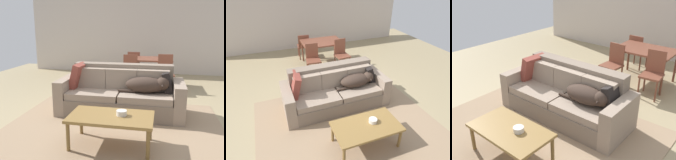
{
  "view_description": "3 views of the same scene",
  "coord_description": "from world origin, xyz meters",
  "views": [
    {
      "loc": [
        0.61,
        -4.34,
        1.64
      ],
      "look_at": [
        -0.25,
        -0.24,
        0.68
      ],
      "focal_mm": 38.94,
      "sensor_mm": 36.0,
      "label": 1
    },
    {
      "loc": [
        -1.35,
        -3.42,
        2.73
      ],
      "look_at": [
        -0.05,
        -0.02,
        0.62
      ],
      "focal_mm": 30.85,
      "sensor_mm": 36.0,
      "label": 2
    },
    {
      "loc": [
        2.38,
        -3.1,
        2.47
      ],
      "look_at": [
        -0.12,
        -0.11,
        0.71
      ],
      "focal_mm": 41.94,
      "sensor_mm": 36.0,
      "label": 3
    }
  ],
  "objects": [
    {
      "name": "couch",
      "position": [
        -0.13,
        -0.02,
        0.35
      ],
      "size": [
        2.29,
        0.92,
        0.9
      ],
      "rotation": [
        0.0,
        0.0,
        0.01
      ],
      "color": "#766556",
      "rests_on": "ground"
    },
    {
      "name": "dining_chair_near_right",
      "position": [
        0.69,
        1.65,
        0.51
      ],
      "size": [
        0.43,
        0.43,
        0.92
      ],
      "rotation": [
        0.0,
        0.0,
        0.08
      ],
      "color": "brown",
      "rests_on": "ground"
    },
    {
      "name": "area_rug",
      "position": [
        -0.13,
        -0.78,
        0.01
      ],
      "size": [
        3.53,
        2.95,
        0.01
      ],
      "primitive_type": "cube",
      "rotation": [
        0.0,
        0.0,
        0.01
      ],
      "color": "#997D5F",
      "rests_on": "ground"
    },
    {
      "name": "dining_chair_far_left",
      "position": [
        -0.21,
        2.84,
        0.48
      ],
      "size": [
        0.42,
        0.42,
        0.85
      ],
      "rotation": [
        0.0,
        0.0,
        3.09
      ],
      "color": "brown",
      "rests_on": "ground"
    },
    {
      "name": "dining_table",
      "position": [
        0.26,
        2.22,
        0.68
      ],
      "size": [
        1.23,
        0.87,
        0.75
      ],
      "color": "brown",
      "rests_on": "ground"
    },
    {
      "name": "dining_chair_near_left",
      "position": [
        -0.2,
        1.65,
        0.49
      ],
      "size": [
        0.43,
        0.43,
        0.89
      ],
      "rotation": [
        0.0,
        0.0,
        -0.07
      ],
      "color": "brown",
      "rests_on": "ground"
    },
    {
      "name": "back_partition",
      "position": [
        0.0,
        4.0,
        1.35
      ],
      "size": [
        8.0,
        0.12,
        2.7
      ],
      "primitive_type": "cube",
      "color": "beige",
      "rests_on": "ground"
    },
    {
      "name": "throw_pillow_by_right_arm",
      "position": [
        0.72,
        0.04,
        0.62
      ],
      "size": [
        0.24,
        0.39,
        0.4
      ],
      "primitive_type": "cube",
      "rotation": [
        0.0,
        -0.26,
        -0.03
      ],
      "color": "black",
      "rests_on": "couch"
    },
    {
      "name": "bowl_on_coffee_table",
      "position": [
        0.1,
        -1.3,
        0.48
      ],
      "size": [
        0.14,
        0.14,
        0.07
      ],
      "primitive_type": "cylinder",
      "color": "silver",
      "rests_on": "coffee_table"
    },
    {
      "name": "coffee_table",
      "position": [
        -0.04,
        -1.33,
        0.4
      ],
      "size": [
        1.14,
        0.63,
        0.44
      ],
      "color": "olive",
      "rests_on": "ground"
    },
    {
      "name": "dog_on_left_cushion",
      "position": [
        0.37,
        -0.12,
        0.59
      ],
      "size": [
        0.89,
        0.36,
        0.3
      ],
      "rotation": [
        0.0,
        0.0,
        0.01
      ],
      "color": "#392B22",
      "rests_on": "couch"
    },
    {
      "name": "throw_pillow_by_left_arm",
      "position": [
        -0.98,
        0.02,
        0.67
      ],
      "size": [
        0.28,
        0.49,
        0.5
      ],
      "primitive_type": "cube",
      "rotation": [
        0.0,
        0.27,
        -0.06
      ],
      "color": "brown",
      "rests_on": "couch"
    },
    {
      "name": "ground_plane",
      "position": [
        0.0,
        0.0,
        0.0
      ],
      "size": [
        10.0,
        10.0,
        0.0
      ],
      "primitive_type": "plane",
      "color": "tan"
    }
  ]
}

